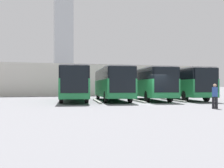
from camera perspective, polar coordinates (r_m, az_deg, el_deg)
ground_plane at (r=23.99m, az=8.25°, el=-4.01°), size 600.00×600.00×0.00m
bus_0 at (r=31.73m, az=13.89°, el=0.18°), size 3.85×11.85×3.27m
curb_divider_0 at (r=29.31m, az=12.17°, el=-3.20°), size 1.03×6.70×0.15m
bus_1 at (r=29.97m, az=7.33°, el=0.21°), size 3.85×11.85×3.27m
curb_divider_1 at (r=27.68m, az=4.94°, el=-3.37°), size 1.03×6.70×0.15m
bus_2 at (r=28.73m, az=0.03°, el=0.23°), size 3.85×11.85×3.27m
curb_divider_2 at (r=26.63m, az=-3.08°, el=-3.49°), size 1.03×6.70×0.15m
bus_3 at (r=28.11m, az=-7.83°, el=0.25°), size 3.85×11.85×3.27m
pedestrian at (r=19.89m, az=20.17°, el=-2.18°), size 0.46×0.46×1.65m
station_building at (r=46.75m, az=-3.48°, el=0.78°), size 40.68×11.01×4.84m
office_tower at (r=225.66m, az=-9.87°, el=8.20°), size 14.29×14.29×71.49m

